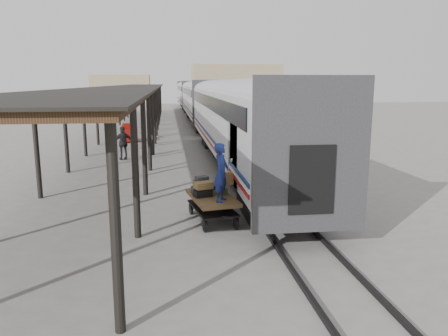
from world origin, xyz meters
TOP-DOWN VIEW (x-y plane):
  - ground at (0.00, 0.00)m, footprint 160.00×160.00m
  - train at (3.19, 33.79)m, footprint 3.45×76.01m
  - canopy at (-3.40, 24.00)m, footprint 4.90×64.30m
  - rails at (3.20, 34.00)m, footprint 1.54×150.00m
  - building_far at (14.00, 78.00)m, footprint 18.00×10.00m
  - building_left at (-10.00, 82.00)m, footprint 12.00×8.00m
  - baggage_cart at (0.98, -0.79)m, footprint 1.64×2.58m
  - suitcase_stack at (0.85, -0.47)m, footprint 1.20×1.26m
  - luggage_tug at (-3.32, 19.43)m, footprint 1.30×1.73m
  - porter at (1.20, -1.44)m, footprint 0.68×0.78m
  - pedestrian at (-3.00, 11.39)m, footprint 1.25×0.88m

SIDE VIEW (x-z plane):
  - ground at x=0.00m, z-range 0.00..0.00m
  - rails at x=3.20m, z-range 0.00..0.12m
  - luggage_tug at x=-3.32m, z-range -0.06..1.31m
  - baggage_cart at x=0.98m, z-range 0.22..1.08m
  - pedestrian at x=-3.00m, z-range 0.00..1.97m
  - suitcase_stack at x=0.85m, z-range 0.78..1.34m
  - porter at x=1.20m, z-range 0.86..2.68m
  - train at x=3.19m, z-range 0.69..4.70m
  - building_left at x=-10.00m, z-range 0.00..6.00m
  - building_far at x=14.00m, z-range 0.00..8.00m
  - canopy at x=-3.40m, z-range 1.93..6.08m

